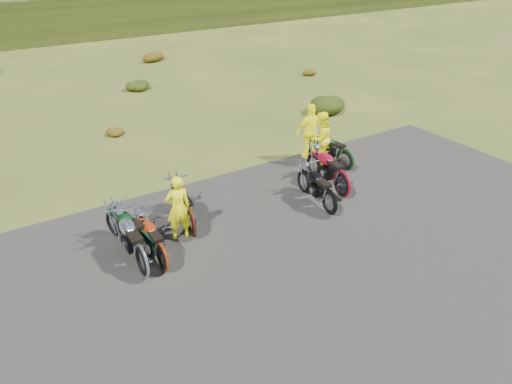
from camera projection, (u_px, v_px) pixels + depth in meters
ground at (250, 249)px, 12.18m from camera, size 300.00×300.00×0.00m
gravel_pad at (299, 294)px, 10.68m from camera, size 20.00×12.00×0.04m
shrub_4 at (113, 130)px, 18.77m from camera, size 0.77×0.77×0.45m
shrub_5 at (137, 84)px, 24.06m from camera, size 1.03×1.03×0.61m
shrub_6 at (152, 55)px, 29.36m from camera, size 1.30×1.30×0.77m
shrub_7 at (328, 101)px, 21.19m from camera, size 1.56×1.56×0.92m
shrub_8 at (307, 71)px, 26.63m from camera, size 0.77×0.77×0.45m
motorcycle_1 at (164, 270)px, 11.43m from camera, size 0.68×1.94×1.01m
motorcycle_2 at (148, 259)px, 11.82m from camera, size 1.16×2.20×1.10m
motorcycle_3 at (144, 276)px, 11.25m from camera, size 0.77×2.22×1.16m
motorcycle_4 at (192, 236)px, 12.70m from camera, size 1.05×2.26×1.14m
motorcycle_5 at (328, 214)px, 13.67m from camera, size 0.94×2.15×1.09m
motorcycle_6 at (341, 197)px, 14.55m from camera, size 1.00×2.36×1.20m
motorcycle_7 at (344, 171)px, 16.13m from camera, size 0.94×2.15×1.09m
person_middle at (178, 209)px, 12.25m from camera, size 0.67×0.50×1.70m
person_right_a at (320, 139)px, 16.19m from camera, size 1.00×0.86×1.77m
person_right_b at (311, 132)px, 16.61m from camera, size 1.16×0.61×1.88m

